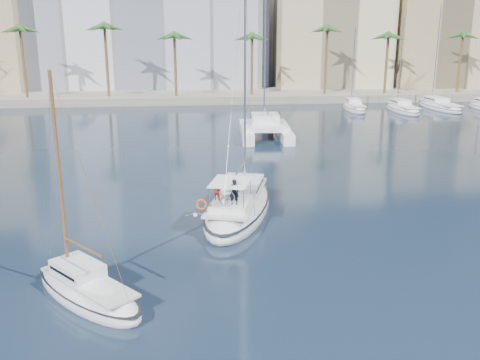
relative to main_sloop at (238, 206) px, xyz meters
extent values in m
plane|color=black|center=(1.23, -3.75, -0.53)|extent=(160.00, 160.00, 0.00)
cube|color=gray|center=(1.23, 57.25, 0.07)|extent=(120.00, 14.00, 1.20)
cube|color=silver|center=(-10.77, 69.25, 13.47)|extent=(42.00, 16.00, 28.00)
cube|color=beige|center=(23.23, 66.25, 9.47)|extent=(20.00, 14.00, 20.00)
cube|color=tan|center=(43.23, 64.25, 8.47)|extent=(18.00, 12.00, 18.00)
cylinder|color=brown|center=(1.23, 53.25, 4.72)|extent=(0.44, 0.44, 10.50)
sphere|color=#29551F|center=(1.23, 53.25, 9.97)|extent=(3.60, 3.60, 3.60)
cylinder|color=brown|center=(35.23, 53.25, 4.72)|extent=(0.44, 0.44, 10.50)
sphere|color=#29551F|center=(35.23, 53.25, 9.97)|extent=(3.60, 3.60, 3.60)
ellipsoid|color=white|center=(0.00, 0.00, -0.17)|extent=(6.71, 12.10, 2.39)
ellipsoid|color=black|center=(0.00, 0.00, 0.17)|extent=(6.77, 12.21, 0.18)
cube|color=silver|center=(-0.06, -0.21, 0.73)|extent=(4.90, 9.03, 0.12)
cube|color=white|center=(0.31, 1.07, 1.09)|extent=(3.41, 4.31, 0.60)
cube|color=black|center=(0.31, 1.07, 1.11)|extent=(3.31, 3.88, 0.14)
cylinder|color=#B7BABF|center=(0.68, 2.35, 8.35)|extent=(0.15, 0.15, 15.12)
cylinder|color=#B7BABF|center=(0.03, 0.11, 2.29)|extent=(1.39, 4.51, 0.11)
cube|color=white|center=(-0.67, -2.34, 0.97)|extent=(2.90, 3.37, 0.36)
cube|color=white|center=(-0.70, -2.45, 2.34)|extent=(2.90, 3.37, 0.04)
torus|color=silver|center=(-0.98, -3.41, 1.64)|extent=(0.93, 0.32, 0.96)
torus|color=#E64C0C|center=(-2.46, -3.44, 1.34)|extent=(0.66, 0.36, 0.64)
imported|color=black|center=(-0.56, -3.13, 1.92)|extent=(0.57, 0.37, 1.55)
imported|color=maroon|center=(-1.48, -2.06, 1.74)|extent=(0.71, 0.67, 1.17)
ellipsoid|color=white|center=(-7.71, -10.52, -0.28)|extent=(6.47, 6.93, 1.70)
ellipsoid|color=black|center=(-7.71, -10.52, -0.04)|extent=(6.54, 7.00, 0.18)
cube|color=silver|center=(-7.62, -10.63, 0.37)|extent=(4.79, 5.14, 0.12)
cube|color=white|center=(-8.17, -10.00, 0.73)|extent=(2.71, 2.78, 0.60)
cube|color=black|center=(-8.17, -10.00, 0.75)|extent=(2.54, 2.59, 0.14)
cylinder|color=brown|center=(-8.72, -9.37, 4.89)|extent=(0.15, 0.15, 8.93)
cylinder|color=brown|center=(-7.75, -10.47, 1.93)|extent=(2.01, 2.27, 0.11)
cube|color=white|center=(3.39, 25.22, 0.02)|extent=(1.91, 10.69, 1.10)
cube|color=white|center=(7.49, 24.95, 0.02)|extent=(1.91, 10.69, 1.10)
cube|color=white|center=(5.41, 24.56, 0.77)|extent=(5.09, 6.15, 0.50)
cube|color=white|center=(5.44, 25.09, 1.47)|extent=(3.13, 3.38, 1.00)
cube|color=black|center=(5.44, 25.09, 1.52)|extent=(3.12, 2.95, 0.18)
cylinder|color=#B7BABF|center=(5.55, 26.68, 8.06)|extent=(0.18, 0.18, 14.17)
ellipsoid|color=silver|center=(-2.80, -2.74, 0.48)|extent=(0.24, 0.47, 0.22)
sphere|color=silver|center=(-2.80, -2.52, 0.50)|extent=(0.12, 0.12, 0.12)
cube|color=gray|center=(-3.13, -2.74, 0.51)|extent=(0.54, 0.19, 0.13)
cube|color=gray|center=(-2.47, -2.74, 0.51)|extent=(0.54, 0.19, 0.13)
camera|label=1|loc=(-3.19, -32.35, 11.03)|focal=40.00mm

